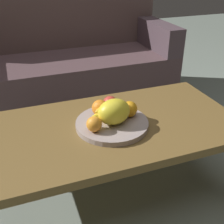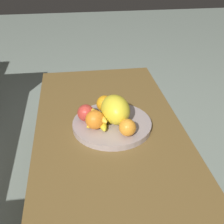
{
  "view_description": "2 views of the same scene",
  "coord_description": "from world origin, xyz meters",
  "px_view_note": "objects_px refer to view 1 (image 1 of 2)",
  "views": [
    {
      "loc": [
        -0.37,
        -1.06,
        1.11
      ],
      "look_at": [
        0.01,
        -0.01,
        0.49
      ],
      "focal_mm": 45.4,
      "sensor_mm": 36.0,
      "label": 1
    },
    {
      "loc": [
        -1.02,
        0.13,
        1.12
      ],
      "look_at": [
        0.01,
        -0.01,
        0.49
      ],
      "focal_mm": 47.19,
      "sensor_mm": 36.0,
      "label": 2
    }
  ],
  "objects_px": {
    "coffee_table": "(109,133)",
    "couch": "(66,66)",
    "banana_bunch": "(106,112)",
    "orange_front": "(130,109)",
    "orange_right": "(94,124)",
    "fruit_bowl": "(112,124)",
    "melon_large_front": "(114,112)",
    "apple_front": "(110,103)",
    "orange_left": "(100,108)"
  },
  "relations": [
    {
      "from": "banana_bunch",
      "to": "orange_left",
      "type": "bearing_deg",
      "value": 136.07
    },
    {
      "from": "coffee_table",
      "to": "banana_bunch",
      "type": "distance_m",
      "value": 0.1
    },
    {
      "from": "melon_large_front",
      "to": "orange_right",
      "type": "distance_m",
      "value": 0.11
    },
    {
      "from": "coffee_table",
      "to": "couch",
      "type": "distance_m",
      "value": 1.15
    },
    {
      "from": "coffee_table",
      "to": "orange_front",
      "type": "distance_m",
      "value": 0.15
    },
    {
      "from": "banana_bunch",
      "to": "orange_right",
      "type": "bearing_deg",
      "value": -131.56
    },
    {
      "from": "fruit_bowl",
      "to": "apple_front",
      "type": "relative_size",
      "value": 4.63
    },
    {
      "from": "orange_left",
      "to": "orange_right",
      "type": "xyz_separation_m",
      "value": [
        -0.07,
        -0.12,
        -0.0
      ]
    },
    {
      "from": "banana_bunch",
      "to": "orange_front",
      "type": "bearing_deg",
      "value": -17.56
    },
    {
      "from": "couch",
      "to": "orange_left",
      "type": "height_order",
      "value": "couch"
    },
    {
      "from": "coffee_table",
      "to": "apple_front",
      "type": "relative_size",
      "value": 17.22
    },
    {
      "from": "banana_bunch",
      "to": "fruit_bowl",
      "type": "bearing_deg",
      "value": -79.07
    },
    {
      "from": "fruit_bowl",
      "to": "orange_left",
      "type": "relative_size",
      "value": 4.27
    },
    {
      "from": "couch",
      "to": "orange_front",
      "type": "relative_size",
      "value": 22.75
    },
    {
      "from": "melon_large_front",
      "to": "apple_front",
      "type": "distance_m",
      "value": 0.13
    },
    {
      "from": "couch",
      "to": "banana_bunch",
      "type": "bearing_deg",
      "value": -91.6
    },
    {
      "from": "couch",
      "to": "apple_front",
      "type": "height_order",
      "value": "couch"
    },
    {
      "from": "orange_right",
      "to": "apple_front",
      "type": "distance_m",
      "value": 0.2
    },
    {
      "from": "coffee_table",
      "to": "banana_bunch",
      "type": "bearing_deg",
      "value": 89.11
    },
    {
      "from": "couch",
      "to": "apple_front",
      "type": "relative_size",
      "value": 23.34
    },
    {
      "from": "orange_left",
      "to": "banana_bunch",
      "type": "distance_m",
      "value": 0.03
    },
    {
      "from": "couch",
      "to": "orange_left",
      "type": "bearing_deg",
      "value": -92.81
    },
    {
      "from": "apple_front",
      "to": "orange_left",
      "type": "bearing_deg",
      "value": -152.44
    },
    {
      "from": "orange_left",
      "to": "orange_right",
      "type": "bearing_deg",
      "value": -118.63
    },
    {
      "from": "orange_front",
      "to": "apple_front",
      "type": "height_order",
      "value": "orange_front"
    },
    {
      "from": "orange_front",
      "to": "apple_front",
      "type": "relative_size",
      "value": 1.03
    },
    {
      "from": "melon_large_front",
      "to": "banana_bunch",
      "type": "bearing_deg",
      "value": 101.42
    },
    {
      "from": "couch",
      "to": "orange_right",
      "type": "bearing_deg",
      "value": -95.68
    },
    {
      "from": "coffee_table",
      "to": "banana_bunch",
      "type": "xyz_separation_m",
      "value": [
        0.0,
        0.04,
        0.09
      ]
    },
    {
      "from": "coffee_table",
      "to": "couch",
      "type": "xyz_separation_m",
      "value": [
        0.03,
        1.15,
        -0.06
      ]
    },
    {
      "from": "orange_right",
      "to": "melon_large_front",
      "type": "bearing_deg",
      "value": 17.66
    },
    {
      "from": "fruit_bowl",
      "to": "melon_large_front",
      "type": "distance_m",
      "value": 0.07
    },
    {
      "from": "fruit_bowl",
      "to": "melon_large_front",
      "type": "xyz_separation_m",
      "value": [
        0.0,
        -0.02,
        0.07
      ]
    },
    {
      "from": "orange_right",
      "to": "orange_left",
      "type": "bearing_deg",
      "value": 61.37
    },
    {
      "from": "melon_large_front",
      "to": "orange_left",
      "type": "relative_size",
      "value": 1.96
    },
    {
      "from": "melon_large_front",
      "to": "orange_front",
      "type": "xyz_separation_m",
      "value": [
        0.09,
        0.03,
        -0.02
      ]
    },
    {
      "from": "melon_large_front",
      "to": "orange_left",
      "type": "distance_m",
      "value": 0.1
    },
    {
      "from": "coffee_table",
      "to": "apple_front",
      "type": "distance_m",
      "value": 0.15
    },
    {
      "from": "banana_bunch",
      "to": "melon_large_front",
      "type": "bearing_deg",
      "value": -78.58
    },
    {
      "from": "couch",
      "to": "melon_large_front",
      "type": "xyz_separation_m",
      "value": [
        -0.02,
        -1.18,
        0.19
      ]
    },
    {
      "from": "melon_large_front",
      "to": "orange_left",
      "type": "height_order",
      "value": "melon_large_front"
    },
    {
      "from": "orange_right",
      "to": "coffee_table",
      "type": "bearing_deg",
      "value": 33.91
    },
    {
      "from": "apple_front",
      "to": "orange_right",
      "type": "bearing_deg",
      "value": -129.86
    },
    {
      "from": "coffee_table",
      "to": "orange_right",
      "type": "relative_size",
      "value": 18.18
    },
    {
      "from": "orange_right",
      "to": "orange_front",
      "type": "bearing_deg",
      "value": 19.09
    },
    {
      "from": "melon_large_front",
      "to": "orange_left",
      "type": "bearing_deg",
      "value": 112.01
    },
    {
      "from": "fruit_bowl",
      "to": "melon_large_front",
      "type": "height_order",
      "value": "melon_large_front"
    },
    {
      "from": "coffee_table",
      "to": "orange_right",
      "type": "bearing_deg",
      "value": -146.09
    },
    {
      "from": "coffee_table",
      "to": "couch",
      "type": "relative_size",
      "value": 0.74
    },
    {
      "from": "couch",
      "to": "banana_bunch",
      "type": "xyz_separation_m",
      "value": [
        -0.03,
        -1.11,
        0.16
      ]
    }
  ]
}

